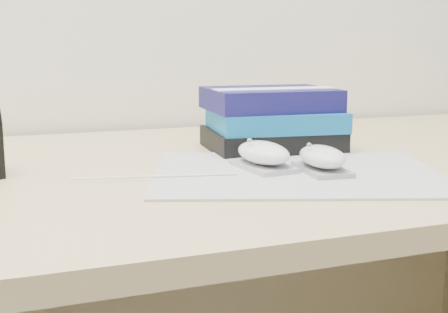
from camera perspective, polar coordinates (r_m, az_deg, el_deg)
name	(u,v)px	position (r m, az deg, el deg)	size (l,w,h in m)	color
desk	(218,286)	(1.12, -0.59, -11.73)	(1.60, 0.80, 0.73)	tan
mousepad	(296,172)	(0.91, 6.59, -1.46)	(0.41, 0.32, 0.00)	#919299
mouse_rear	(263,155)	(0.92, 3.62, 0.14)	(0.07, 0.12, 0.05)	#AAAAAD
mouse_front	(322,159)	(0.91, 8.97, -0.22)	(0.07, 0.11, 0.04)	#97979A
usb_cable	(155,176)	(0.87, -6.33, -1.83)	(0.00, 0.00, 0.23)	white
book_stack	(272,119)	(1.10, 4.41, 3.41)	(0.24, 0.20, 0.11)	black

